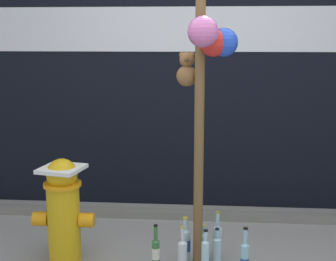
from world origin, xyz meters
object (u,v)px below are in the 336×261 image
Objects in this scene: bottle_5 at (205,256)px; bottle_7 at (203,245)px; memorial_post at (205,17)px; bottle_1 at (185,244)px; bottle_0 at (182,254)px; bottle_3 at (245,259)px; bottle_2 at (156,253)px; bottle_6 at (217,239)px; bottle_4 at (217,248)px; fire_hydrant at (63,208)px.

bottle_5 is 1.27× the size of bottle_7.
bottle_7 is at bearing 86.12° from memorial_post.
bottle_1 is at bearing -151.83° from bottle_7.
bottle_0 is 0.14m from bottle_1.
bottle_3 is at bearing -43.57° from bottle_7.
bottle_2 is 0.38m from bottle_5.
bottle_2 is 0.55m from bottle_6.
memorial_post is 10.69× the size of bottle_4.
bottle_5 is at bearing -77.08° from memorial_post.
bottle_1 is 1.03× the size of bottle_5.
bottle_6 is (0.09, 0.33, -0.01)m from bottle_5.
bottle_5 is (1.13, -0.19, -0.28)m from fire_hydrant.
bottle_1 is 1.03× the size of bottle_2.
fire_hydrant reaches higher than bottle_6.
fire_hydrant is at bearing 170.46° from bottle_2.
bottle_4 is (1.22, 0.05, -0.32)m from fire_hydrant.
bottle_4 is at bearing 7.39° from bottle_1.
memorial_post reaches higher than fire_hydrant.
bottle_1 is at bearing -153.56° from bottle_6.
bottle_5 is at bearing -52.54° from bottle_1.
bottle_1 reaches higher than bottle_4.
fire_hydrant is 2.16× the size of bottle_6.
bottle_6 is (0.00, 0.09, 0.03)m from bottle_4.
bottle_5 is (-0.09, -0.24, 0.04)m from bottle_4.
bottle_3 reaches higher than bottle_5.
bottle_2 is at bearing -9.54° from fire_hydrant.
memorial_post is 1.79m from bottle_3.
bottle_1 is (0.02, 0.14, 0.02)m from bottle_0.
bottle_0 is 0.27m from bottle_7.
bottle_7 is (-0.11, 0.04, -0.00)m from bottle_4.
memorial_post is 1.78m from bottle_0.
bottle_3 is at bearing -7.93° from fire_hydrant.
bottle_3 reaches higher than bottle_4.
bottle_3 is 1.08× the size of bottle_5.
bottle_6 reaches higher than bottle_4.
fire_hydrant is at bearing -177.58° from bottle_4.
bottle_2 is (0.75, -0.13, -0.29)m from fire_hydrant.
memorial_post reaches higher than bottle_2.
bottle_3 is 0.39m from bottle_6.
memorial_post reaches higher than bottle_5.
bottle_6 is at bearing 59.95° from memorial_post.
memorial_post is 10.52× the size of bottle_7.
bottle_1 is at bearing -172.61° from bottle_4.
bottle_5 is 0.29m from bottle_7.
bottle_1 is 0.28m from bottle_6.
bottle_3 reaches higher than bottle_0.
bottle_0 is 0.38m from bottle_6.
bottle_6 is (0.12, 0.21, -1.76)m from memorial_post.
fire_hydrant is 2.27× the size of bottle_5.
bottle_1 is (-0.13, 0.09, -1.75)m from memorial_post.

